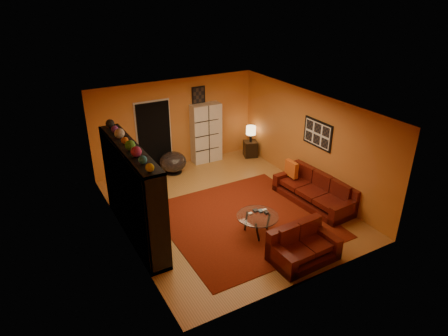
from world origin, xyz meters
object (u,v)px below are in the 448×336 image
tv (136,195)px  storage_cabinet (206,133)px  loveseat (301,246)px  coffee_table (258,218)px  side_table (250,149)px  table_lamp (251,131)px  sofa (316,192)px  bowl_chair (173,162)px  entertainment_unit (133,193)px

tv → storage_cabinet: (3.11, 2.80, -0.07)m
loveseat → storage_cabinet: size_ratio=0.76×
coffee_table → side_table: (2.20, 3.70, -0.17)m
coffee_table → side_table: bearing=59.2°
table_lamp → side_table: bearing=180.0°
storage_cabinet → coffee_table: bearing=-99.8°
tv → coffee_table: size_ratio=0.98×
sofa → storage_cabinet: 3.90m
bowl_chair → table_lamp: 2.66m
coffee_table → loveseat: bearing=-74.8°
sofa → loveseat: bearing=-142.1°
bowl_chair → side_table: bearing=-2.0°
storage_cabinet → side_table: storage_cabinet is taller
sofa → coffee_table: size_ratio=2.42×
tv → side_table: tv is taller
side_table → table_lamp: size_ratio=1.00×
entertainment_unit → table_lamp: bearing=28.0°
coffee_table → table_lamp: size_ratio=1.83×
bowl_chair → table_lamp: (2.61, -0.09, 0.52)m
entertainment_unit → side_table: bearing=28.0°
coffee_table → tv: bearing=150.4°
loveseat → coffee_table: (-0.31, 1.13, 0.13)m
loveseat → sofa: bearing=-50.6°
sofa → bowl_chair: bearing=123.0°
side_table → sofa: bearing=-92.0°
tv → storage_cabinet: size_ratio=0.50×
entertainment_unit → side_table: (4.53, 2.41, -0.80)m
tv → side_table: (4.47, 2.40, -0.73)m
tv → sofa: 4.50m
storage_cabinet → bowl_chair: storage_cabinet is taller
tv → coffee_table: tv is taller
entertainment_unit → side_table: entertainment_unit is taller
tv → table_lamp: size_ratio=1.79×
loveseat → side_table: bearing=-23.6°
tv → table_lamp: bearing=-61.7°
coffee_table → bowl_chair: size_ratio=1.18×
entertainment_unit → coffee_table: bearing=-29.0°
coffee_table → side_table: size_ratio=1.84×
tv → coffee_table: 2.68m
loveseat → storage_cabinet: storage_cabinet is taller
storage_cabinet → bowl_chair: bearing=-164.6°
tv → sofa: bearing=-100.9°
sofa → entertainment_unit: bearing=165.5°
sofa → storage_cabinet: bearing=105.3°
storage_cabinet → table_lamp: bearing=-14.3°
storage_cabinet → table_lamp: storage_cabinet is taller
loveseat → coffee_table: 1.18m
tv → loveseat: size_ratio=0.66×
sofa → bowl_chair: (-2.49, 3.34, 0.05)m
coffee_table → bowl_chair: 3.81m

